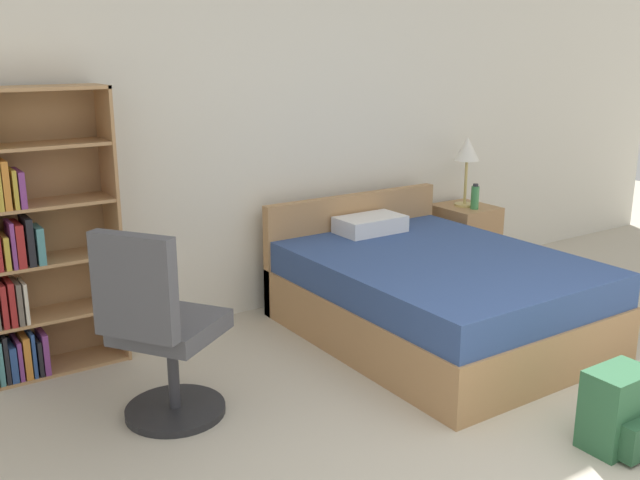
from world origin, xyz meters
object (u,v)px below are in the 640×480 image
Objects in this scene: water_bottle at (475,197)px; backpack_green at (619,412)px; bed at (431,293)px; office_chair at (160,334)px; table_lamp at (467,153)px; bookshelf at (29,242)px; nightstand at (464,241)px.

backpack_green is at bearing -119.77° from water_bottle.
bed is 4.93× the size of backpack_green.
table_lamp is (3.06, 0.93, 0.56)m from office_chair.
bookshelf is 3.44m from water_bottle.
bookshelf is at bearing 130.89° from backpack_green.
bookshelf is 3.46m from table_lamp.
table_lamp is (1.09, 0.81, 0.76)m from bed.
office_chair is at bearing -176.35° from bed.
bed is at bearing -144.07° from nightstand.
bookshelf is 4.19× the size of backpack_green.
nightstand is 2.73m from backpack_green.
table_lamp is 2.74× the size of water_bottle.
backpack_green is (2.13, -2.46, -0.62)m from bookshelf.
water_bottle is at bearing -97.61° from table_lamp.
bookshelf is 2.94× the size of table_lamp.
bookshelf is 3.32m from backpack_green.
bed reaches higher than nightstand.
bookshelf reaches higher than office_chair.
office_chair is at bearing -68.79° from bookshelf.
bookshelf is 1.59× the size of office_chair.
office_chair is 2.30m from backpack_green.
table_lamp is at bearing -1.10° from bookshelf.
nightstand is at bearing -1.32° from bookshelf.
bed is 1.98m from office_chair.
office_chair reaches higher than backpack_green.
bookshelf is at bearing 111.21° from office_chair.
water_bottle is at bearing 60.23° from backpack_green.
nightstand is 1.52× the size of backpack_green.
office_chair is 1.85× the size of table_lamp.
water_bottle is (3.04, 0.80, 0.22)m from office_chair.
water_bottle is at bearing -3.29° from bookshelf.
office_chair is 2.64× the size of backpack_green.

